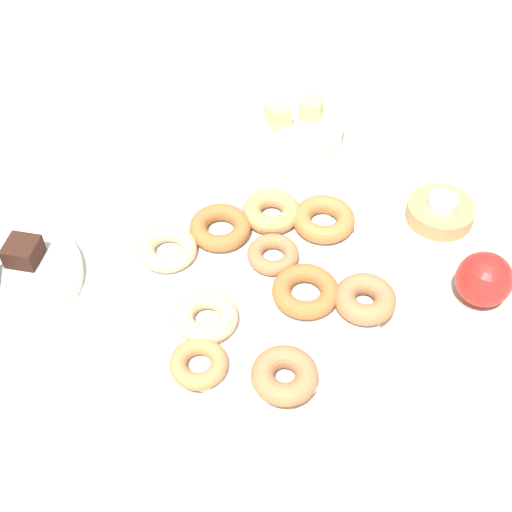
{
  "coord_description": "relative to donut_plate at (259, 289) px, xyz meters",
  "views": [
    {
      "loc": [
        -0.08,
        -0.59,
        0.75
      ],
      "look_at": [
        0.0,
        0.03,
        0.05
      ],
      "focal_mm": 47.31,
      "sensor_mm": 36.0,
      "label": 1
    }
  ],
  "objects": [
    {
      "name": "donut_2",
      "position": [
        -0.04,
        0.11,
        0.02
      ],
      "size": [
        0.13,
        0.13,
        0.03
      ],
      "primitive_type": "torus",
      "rotation": [
        0.0,
        0.0,
        2.46
      ],
      "color": "#AD6B33",
      "rests_on": "donut_plate"
    },
    {
      "name": "ground_plane",
      "position": [
        0.0,
        0.0,
        -0.01
      ],
      "size": [
        2.4,
        2.4,
        0.0
      ],
      "primitive_type": "plane",
      "color": "beige"
    },
    {
      "name": "brownie_far",
      "position": [
        -0.33,
        0.09,
        0.03
      ],
      "size": [
        0.06,
        0.06,
        0.03
      ],
      "primitive_type": "cube",
      "rotation": [
        0.0,
        0.0,
        -0.32
      ],
      "color": "#381E14",
      "rests_on": "cake_plate"
    },
    {
      "name": "donut_1",
      "position": [
        -0.09,
        -0.12,
        0.02
      ],
      "size": [
        0.09,
        0.09,
        0.02
      ],
      "primitive_type": "torus",
      "rotation": [
        0.0,
        0.0,
        6.14
      ],
      "color": "#C6844C",
      "rests_on": "donut_plate"
    },
    {
      "name": "donut_9",
      "position": [
        0.03,
        0.05,
        0.02
      ],
      "size": [
        0.1,
        0.1,
        0.02
      ],
      "primitive_type": "torus",
      "rotation": [
        0.0,
        0.0,
        0.55
      ],
      "color": "#B27547",
      "rests_on": "donut_plate"
    },
    {
      "name": "candle_holder",
      "position": [
        0.3,
        0.11,
        0.01
      ],
      "size": [
        0.11,
        0.11,
        0.03
      ],
      "primitive_type": "cylinder",
      "color": "tan",
      "rests_on": "ground_plane"
    },
    {
      "name": "donut_plate",
      "position": [
        0.0,
        0.0,
        0.0
      ],
      "size": [
        0.36,
        0.36,
        0.02
      ],
      "primitive_type": "cylinder",
      "color": "silver",
      "rests_on": "ground_plane"
    },
    {
      "name": "melon_chunk_right",
      "position": [
        0.14,
        0.36,
        0.04
      ],
      "size": [
        0.05,
        0.05,
        0.04
      ],
      "primitive_type": "cube",
      "rotation": [
        0.0,
        0.0,
        -0.39
      ],
      "color": "#DBD67A",
      "rests_on": "fruit_bowl"
    },
    {
      "name": "melon_chunk_left",
      "position": [
        0.08,
        0.34,
        0.04
      ],
      "size": [
        0.05,
        0.05,
        0.04
      ],
      "primitive_type": "cube",
      "rotation": [
        0.0,
        0.0,
        0.32
      ],
      "color": "#DBD67A",
      "rests_on": "fruit_bowl"
    },
    {
      "name": "apple",
      "position": [
        0.31,
        -0.05,
        0.03
      ],
      "size": [
        0.08,
        0.08,
        0.08
      ],
      "primitive_type": "sphere",
      "color": "red",
      "rests_on": "ground_plane"
    },
    {
      "name": "donut_4",
      "position": [
        0.11,
        0.1,
        0.02
      ],
      "size": [
        0.11,
        0.11,
        0.03
      ],
      "primitive_type": "torus",
      "rotation": [
        0.0,
        0.0,
        4.92
      ],
      "color": "#BC7A3D",
      "rests_on": "donut_plate"
    },
    {
      "name": "donut_6",
      "position": [
        -0.08,
        -0.05,
        0.02
      ],
      "size": [
        0.12,
        0.12,
        0.03
      ],
      "primitive_type": "torus",
      "rotation": [
        0.0,
        0.0,
        3.71
      ],
      "color": "#EABC84",
      "rests_on": "donut_plate"
    },
    {
      "name": "donut_7",
      "position": [
        0.04,
        0.13,
        0.02
      ],
      "size": [
        0.11,
        0.11,
        0.03
      ],
      "primitive_type": "torus",
      "rotation": [
        0.0,
        0.0,
        1.22
      ],
      "color": "tan",
      "rests_on": "donut_plate"
    },
    {
      "name": "donut_0",
      "position": [
        0.01,
        -0.16,
        0.02
      ],
      "size": [
        0.1,
        0.1,
        0.03
      ],
      "primitive_type": "torus",
      "rotation": [
        0.0,
        0.0,
        1.33
      ],
      "color": "#B27547",
      "rests_on": "donut_plate"
    },
    {
      "name": "donut_3",
      "position": [
        0.06,
        -0.03,
        0.02
      ],
      "size": [
        0.11,
        0.11,
        0.03
      ],
      "primitive_type": "torus",
      "rotation": [
        0.0,
        0.0,
        1.31
      ],
      "color": "#AD6B33",
      "rests_on": "donut_plate"
    },
    {
      "name": "tealight",
      "position": [
        0.3,
        0.11,
        0.03
      ],
      "size": [
        0.05,
        0.05,
        0.01
      ],
      "primitive_type": "cylinder",
      "color": "silver",
      "rests_on": "candle_holder"
    },
    {
      "name": "donut_8",
      "position": [
        0.14,
        -0.05,
        0.02
      ],
      "size": [
        0.11,
        0.11,
        0.03
      ],
      "primitive_type": "torus",
      "rotation": [
        0.0,
        0.0,
        4.34
      ],
      "color": "#B27547",
      "rests_on": "donut_plate"
    },
    {
      "name": "cake_plate",
      "position": [
        -0.36,
        0.07,
        0.0
      ],
      "size": [
        0.22,
        0.22,
        0.02
      ],
      "primitive_type": "cylinder",
      "color": "silver",
      "rests_on": "ground_plane"
    },
    {
      "name": "donut_5",
      "position": [
        -0.12,
        0.08,
        0.02
      ],
      "size": [
        0.1,
        0.1,
        0.02
      ],
      "primitive_type": "torus",
      "rotation": [
        0.0,
        0.0,
        1.72
      ],
      "color": "#EABC84",
      "rests_on": "donut_plate"
    },
    {
      "name": "fruit_bowl",
      "position": [
        0.11,
        0.34,
        0.01
      ],
      "size": [
        0.17,
        0.17,
        0.03
      ],
      "primitive_type": "cylinder",
      "color": "silver",
      "rests_on": "ground_plane"
    }
  ]
}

